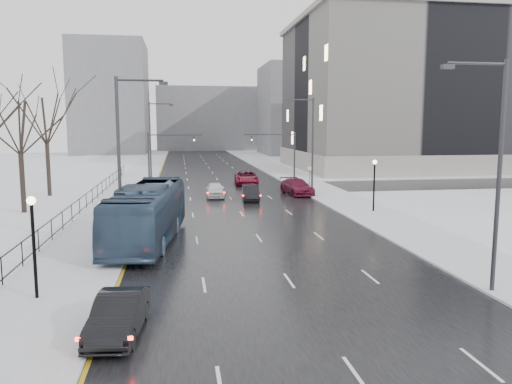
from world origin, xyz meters
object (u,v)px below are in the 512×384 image
tree_park_d (25,214)px  sedan_right_near (251,193)px  no_uturn_sign (310,171)px  streetlight_r_near (495,165)px  lamppost_l (33,232)px  lamppost_r_mid (374,178)px  sedan_center_near (215,190)px  sedan_right_far (297,187)px  streetlight_r_mid (310,142)px  mast_signal_right (286,152)px  bus (148,213)px  tree_park_e (50,197)px  streetlight_l_near (123,155)px  sedan_right_cross (246,178)px  streetlight_l_far (152,139)px  mast_signal_left (158,154)px  sedan_left_near (119,315)px

tree_park_d → sedan_right_near: size_ratio=2.84×
no_uturn_sign → sedan_right_near: bearing=-142.0°
streetlight_r_near → lamppost_l: 19.46m
lamppost_l → lamppost_r_mid: size_ratio=1.00×
sedan_center_near → sedan_right_far: (8.69, 0.79, 0.06)m
sedan_right_near → no_uturn_sign: bearing=42.9°
streetlight_r_mid → mast_signal_right: streetlight_r_mid is taller
mast_signal_right → sedan_right_far: (-0.13, -6.41, -3.25)m
lamppost_r_mid → bus: bearing=-156.1°
tree_park_d → tree_park_e: size_ratio=0.93×
tree_park_e → streetlight_l_near: (10.03, -24.00, 5.62)m
sedan_right_near → tree_park_e: bearing=168.7°
lamppost_l → sedan_center_near: (9.51, 28.80, -2.15)m
no_uturn_sign → streetlight_r_mid: bearing=-104.5°
lamppost_r_mid → no_uturn_sign: 14.13m
sedan_right_cross → streetlight_l_far: bearing=-179.6°
bus → mast_signal_left: bearing=98.1°
tree_park_d → tree_park_e: bearing=92.3°
lamppost_r_mid → sedan_right_near: bearing=138.3°
streetlight_r_near → no_uturn_sign: streetlight_r_near is taller
tree_park_e → sedan_right_near: 20.82m
streetlight_l_far → sedan_center_near: (6.68, -11.20, -4.82)m
streetlight_l_near → mast_signal_right: bearing=61.0°
sedan_left_near → streetlight_r_mid: bearing=70.2°
streetlight_l_near → streetlight_l_far: bearing=90.0°
sedan_right_cross → sedan_right_far: bearing=-63.0°
sedan_right_far → sedan_center_near: bearing=177.4°
streetlight_r_mid → lamppost_r_mid: bearing=-74.2°
streetlight_r_near → sedan_right_far: 31.96m
streetlight_l_near → streetlight_l_far: 32.00m
streetlight_l_far → no_uturn_sign: streetlight_l_far is taller
lamppost_r_mid → sedan_center_near: size_ratio=0.96×
lamppost_r_mid → bus: 19.72m
tree_park_d → streetlight_l_far: bearing=61.8°
streetlight_l_near → mast_signal_left: streetlight_l_near is taller
lamppost_r_mid → mast_signal_right: size_ratio=0.66×
tree_park_d → no_uturn_sign: bearing=20.3°
sedan_left_near → sedan_center_near: 33.34m
lamppost_r_mid → bus: size_ratio=0.33×
streetlight_r_near → sedan_right_cross: 41.85m
lamppost_r_mid → tree_park_e: bearing=154.4°
mast_signal_left → sedan_right_cross: (10.44, 3.28, -3.24)m
mast_signal_right → no_uturn_sign: 4.77m
mast_signal_right → streetlight_r_mid: bearing=-84.0°
sedan_right_cross → lamppost_r_mid: bearing=-65.5°
tree_park_d → no_uturn_sign: tree_park_d is taller
tree_park_e → sedan_right_near: bearing=-16.2°
tree_park_e → sedan_left_near: 37.70m
tree_park_e → mast_signal_left: bearing=20.2°
streetlight_l_near → no_uturn_sign: 29.81m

